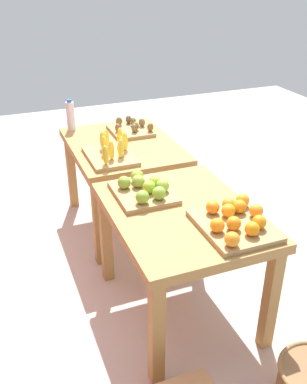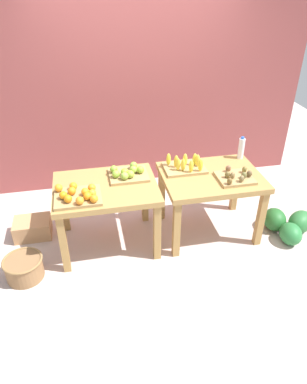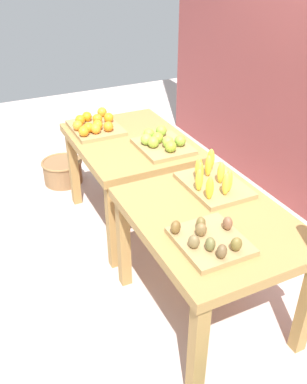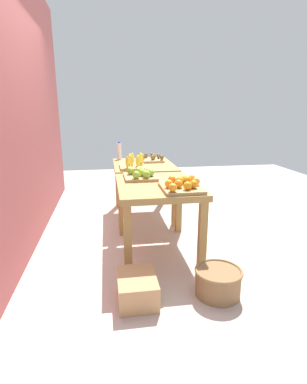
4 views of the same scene
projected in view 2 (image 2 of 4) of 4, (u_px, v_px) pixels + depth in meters
The scene contains 12 objects.
ground_plane at pixel (159, 236), 4.07m from camera, with size 8.00×8.00×0.00m, color beige.
back_wall at pixel (137, 71), 4.38m from camera, with size 4.40×0.12×3.00m, color brown.
display_table_left at pixel (106, 195), 3.64m from camera, with size 1.04×0.80×0.73m.
display_table_right at pixel (211, 183), 3.83m from camera, with size 1.04×0.80×0.73m.
orange_bin at pixel (78, 195), 3.36m from camera, with size 0.44×0.38×0.11m.
apple_bin at pixel (128, 173), 3.72m from camera, with size 0.40×0.34×0.11m.
banana_crate at pixel (185, 166), 3.84m from camera, with size 0.44×0.32×0.17m.
kiwi_bin at pixel (236, 177), 3.67m from camera, with size 0.36×0.33×0.10m.
water_bottle at pixel (241, 148), 4.04m from camera, with size 0.07×0.07×0.26m.
watermelon_pile at pixel (289, 224), 4.05m from camera, with size 0.63×0.59×0.25m.
wicker_basket at pixel (24, 268), 3.47m from camera, with size 0.38×0.38×0.22m.
cardboard_produce_box at pixel (33, 228), 4.03m from camera, with size 0.40×0.30×0.20m, color tan.
Camera 2 is at (-0.71, -3.09, 2.60)m, focal length 33.52 mm.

